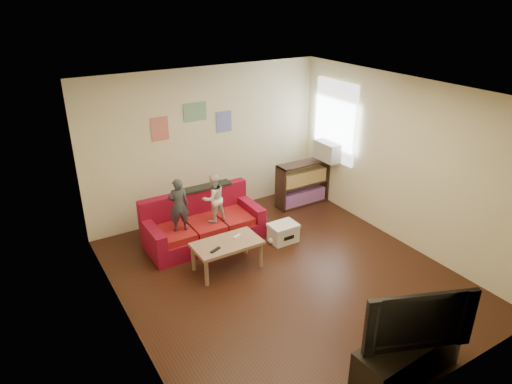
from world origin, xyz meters
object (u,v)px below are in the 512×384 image
sofa (202,225)px  television (415,315)px  child_a (179,205)px  child_b (214,198)px  file_box (283,233)px  tv_stand (407,358)px  coffee_table (227,246)px  bookshelf (302,186)px

sofa → television: (0.64, -3.82, 0.54)m
child_a → child_b: size_ratio=1.07×
file_box → tv_stand: tv_stand is taller
child_b → coffee_table: child_b is taller
file_box → television: television is taller
coffee_table → bookshelf: bookshelf is taller
child_b → file_box: (0.99, -0.56, -0.65)m
sofa → tv_stand: 3.87m
sofa → tv_stand: sofa is taller
file_box → child_a: bearing=160.5°
child_a → bookshelf: size_ratio=0.82×
bookshelf → sofa: bearing=-172.5°
child_a → child_b: (0.60, 0.00, -0.03)m
child_b → television: bearing=92.5°
bookshelf → tv_stand: size_ratio=0.82×
child_b → child_a: bearing=-5.2°
sofa → television: size_ratio=1.63×
coffee_table → bookshelf: 2.64m
coffee_table → tv_stand: bearing=-76.5°
bookshelf → television: bearing=-111.7°
file_box → television: size_ratio=0.39×
coffee_table → tv_stand: size_ratio=0.78×
file_box → television: (-0.49, -3.09, 0.66)m
child_a → coffee_table: bearing=131.1°
sofa → tv_stand: bearing=-80.5°
child_b → file_box: child_b is taller
child_a → bookshelf: 2.81m
child_b → file_box: 1.31m
child_a → tv_stand: (1.09, -3.65, -0.59)m
coffee_table → bookshelf: bearing=28.6°
sofa → child_b: size_ratio=2.36×
bookshelf → tv_stand: (-1.64, -4.12, -0.14)m
bookshelf → television: size_ratio=0.91×
sofa → coffee_table: size_ratio=1.90×
television → child_a: bearing=128.2°
bookshelf → file_box: (-1.14, -1.03, -0.22)m
bookshelf → television: 4.45m
sofa → bookshelf: bearing=7.5°
child_b → file_box: size_ratio=1.76×
tv_stand → television: (0.00, 0.00, 0.58)m
child_a → coffee_table: size_ratio=0.86×
tv_stand → sofa: bearing=96.6°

